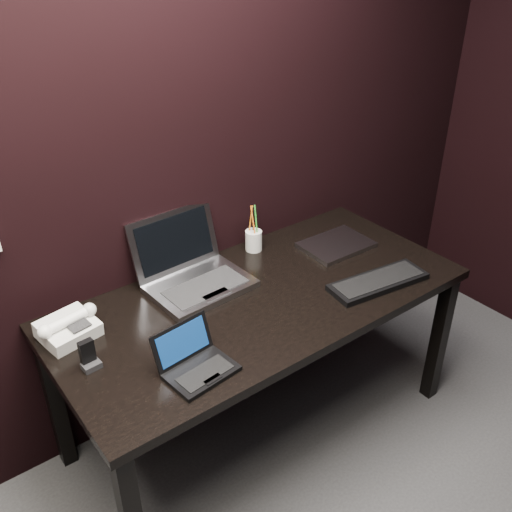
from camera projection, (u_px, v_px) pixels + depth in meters
wall_back at (135, 153)px, 2.16m from camera, size 4.00×0.00×4.00m
desk at (261, 311)px, 2.37m from camera, size 1.70×0.80×0.74m
netbook at (196, 363)px, 1.93m from camera, size 0.25×0.23×0.15m
silver_laptop at (193, 273)px, 2.37m from camera, size 0.42×0.39×0.28m
ext_keyboard at (378, 282)px, 2.39m from camera, size 0.45×0.21×0.03m
closed_laptop at (336, 245)px, 2.67m from camera, size 0.32×0.24×0.02m
desk_phone at (68, 328)px, 2.07m from camera, size 0.24×0.20×0.11m
mobile_phone at (89, 357)px, 1.94m from camera, size 0.06×0.06×0.11m
pen_cup at (254, 240)px, 2.62m from camera, size 0.10×0.10×0.23m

